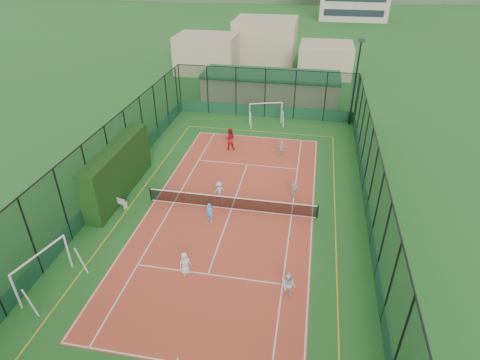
# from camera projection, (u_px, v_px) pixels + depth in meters

# --- Properties ---
(ground) EXTENTS (300.00, 300.00, 0.00)m
(ground) POSITION_uv_depth(u_px,v_px,m) (231.00, 209.00, 27.47)
(ground) COLOR #286021
(ground) RESTS_ON ground
(court_slab) EXTENTS (11.17, 23.97, 0.01)m
(court_slab) POSITION_uv_depth(u_px,v_px,m) (231.00, 209.00, 27.47)
(court_slab) COLOR #B83D28
(court_slab) RESTS_ON ground
(tennis_net) EXTENTS (11.67, 0.12, 1.06)m
(tennis_net) POSITION_uv_depth(u_px,v_px,m) (231.00, 202.00, 27.20)
(tennis_net) COLOR black
(tennis_net) RESTS_ON ground
(perimeter_fence) EXTENTS (18.12, 34.12, 5.00)m
(perimeter_fence) POSITION_uv_depth(u_px,v_px,m) (231.00, 177.00, 26.19)
(perimeter_fence) COLOR black
(perimeter_fence) RESTS_ON ground
(floodlight_ne) EXTENTS (0.60, 0.26, 8.25)m
(floodlight_ne) POSITION_uv_depth(u_px,v_px,m) (355.00, 84.00, 37.99)
(floodlight_ne) COLOR black
(floodlight_ne) RESTS_ON ground
(clubhouse) EXTENTS (15.20, 7.20, 3.15)m
(clubhouse) POSITION_uv_depth(u_px,v_px,m) (271.00, 87.00, 45.21)
(clubhouse) COLOR tan
(clubhouse) RESTS_ON ground
(hedge_left) EXTENTS (1.26, 8.43, 3.69)m
(hedge_left) POSITION_uv_depth(u_px,v_px,m) (118.00, 170.00, 28.34)
(hedge_left) COLOR black
(hedge_left) RESTS_ON ground
(white_bench) EXTENTS (1.59, 0.81, 0.86)m
(white_bench) POSITION_uv_depth(u_px,v_px,m) (117.00, 201.00, 27.55)
(white_bench) COLOR white
(white_bench) RESTS_ON ground
(futsal_goal_near) EXTENTS (3.57, 1.85, 2.21)m
(futsal_goal_near) POSITION_uv_depth(u_px,v_px,m) (43.00, 270.00, 20.78)
(futsal_goal_near) COLOR white
(futsal_goal_near) RESTS_ON ground
(futsal_goal_far) EXTENTS (3.45, 1.91, 2.14)m
(futsal_goal_far) POSITION_uv_depth(u_px,v_px,m) (266.00, 113.00, 39.72)
(futsal_goal_far) COLOR white
(futsal_goal_far) RESTS_ON ground
(child_near_left) EXTENTS (0.80, 0.78, 1.39)m
(child_near_left) POSITION_uv_depth(u_px,v_px,m) (185.00, 263.00, 21.82)
(child_near_left) COLOR white
(child_near_left) RESTS_ON court_slab
(child_near_mid) EXTENTS (0.54, 0.41, 1.36)m
(child_near_mid) POSITION_uv_depth(u_px,v_px,m) (209.00, 213.00, 25.89)
(child_near_mid) COLOR #52A0E9
(child_near_mid) RESTS_ON court_slab
(child_near_right) EXTENTS (0.81, 0.69, 1.45)m
(child_near_right) POSITION_uv_depth(u_px,v_px,m) (289.00, 286.00, 20.36)
(child_near_right) COLOR white
(child_near_right) RESTS_ON court_slab
(child_far_left) EXTENTS (0.97, 0.88, 1.30)m
(child_far_left) POSITION_uv_depth(u_px,v_px,m) (219.00, 190.00, 28.32)
(child_far_left) COLOR silver
(child_far_left) RESTS_ON court_slab
(child_far_right) EXTENTS (0.85, 0.59, 1.34)m
(child_far_right) POSITION_uv_depth(u_px,v_px,m) (294.00, 189.00, 28.39)
(child_far_right) COLOR silver
(child_far_right) RESTS_ON court_slab
(child_far_back) EXTENTS (1.18, 0.47, 1.25)m
(child_far_back) POSITION_uv_depth(u_px,v_px,m) (281.00, 148.00, 34.11)
(child_far_back) COLOR silver
(child_far_back) RESTS_ON court_slab
(coach) EXTENTS (0.98, 0.77, 1.95)m
(coach) POSITION_uv_depth(u_px,v_px,m) (230.00, 139.00, 34.84)
(coach) COLOR red
(coach) RESTS_ON court_slab
(tennis_balls) EXTENTS (1.62, 1.32, 0.07)m
(tennis_balls) POSITION_uv_depth(u_px,v_px,m) (215.00, 196.00, 28.73)
(tennis_balls) COLOR #CCE033
(tennis_balls) RESTS_ON court_slab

